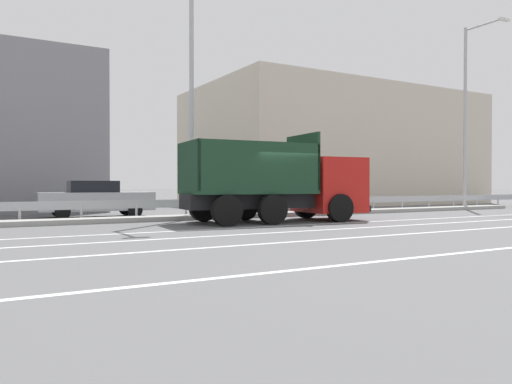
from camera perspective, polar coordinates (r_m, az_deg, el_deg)
name	(u,v)px	position (r m, az deg, el deg)	size (l,w,h in m)	color
ground_plane	(275,222)	(18.52, 2.20, -3.43)	(320.00, 320.00, 0.00)	#565659
lane_strip_0	(302,225)	(17.12, 5.27, -3.77)	(62.81, 0.16, 0.01)	silver
lane_strip_1	(337,229)	(15.63, 9.28, -4.21)	(62.81, 0.16, 0.01)	silver
lane_strip_2	(389,235)	(14.02, 14.93, -4.80)	(62.81, 0.16, 0.01)	silver
lane_strip_3	(502,249)	(11.93, 26.30, -5.82)	(62.81, 0.16, 0.01)	silver
median_island	(240,216)	(20.88, -1.84, -2.71)	(34.55, 1.10, 0.18)	gray
median_guardrail	(231,203)	(21.62, -2.92, -1.32)	(62.81, 0.09, 0.78)	#9EA0A5
dump_truck	(295,188)	(18.99, 4.49, 0.43)	(7.13, 3.22, 3.30)	red
median_road_sign	(328,189)	(23.42, 8.28, 0.32)	(0.76, 0.16, 2.21)	white
street_lamp_1	(193,80)	(20.28, -7.21, 12.53)	(0.70, 2.21, 10.00)	#ADADB2
street_lamp_2	(468,109)	(30.91, 23.06, 8.75)	(0.71, 2.58, 10.29)	#ADADB2
parked_car_3	(96,199)	(22.16, -17.85, -0.75)	(4.71, 2.25, 1.55)	#A3A3A8
background_building_1	(333,149)	(38.56, 8.83, 4.85)	(20.42, 12.46, 8.22)	beige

